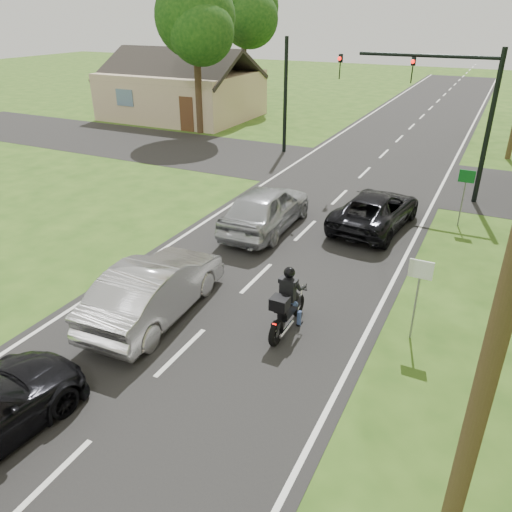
# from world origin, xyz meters

# --- Properties ---
(ground) EXTENTS (140.00, 140.00, 0.00)m
(ground) POSITION_xyz_m (0.00, 0.00, 0.00)
(ground) COLOR #2A4D15
(ground) RESTS_ON ground
(road) EXTENTS (8.00, 100.00, 0.01)m
(road) POSITION_xyz_m (0.00, 10.00, 0.01)
(road) COLOR black
(road) RESTS_ON ground
(cross_road) EXTENTS (60.00, 7.00, 0.01)m
(cross_road) POSITION_xyz_m (0.00, 16.00, 0.01)
(cross_road) COLOR black
(cross_road) RESTS_ON ground
(motorcycle_rider) EXTENTS (0.58, 2.04, 1.76)m
(motorcycle_rider) POSITION_xyz_m (1.86, 1.93, 0.69)
(motorcycle_rider) COLOR black
(motorcycle_rider) RESTS_ON ground
(dark_suv) EXTENTS (2.65, 4.94, 1.32)m
(dark_suv) POSITION_xyz_m (2.13, 9.47, 0.67)
(dark_suv) COLOR black
(dark_suv) RESTS_ON road
(silver_sedan) EXTENTS (1.94, 4.80, 1.55)m
(silver_sedan) POSITION_xyz_m (-1.46, 1.08, 0.79)
(silver_sedan) COLOR #B4B4B9
(silver_sedan) RESTS_ON road
(silver_suv) EXTENTS (2.07, 4.89, 1.65)m
(silver_suv) POSITION_xyz_m (-1.35, 7.50, 0.84)
(silver_suv) COLOR #ACAFB5
(silver_suv) RESTS_ON road
(traffic_signal) EXTENTS (6.38, 0.44, 6.00)m
(traffic_signal) POSITION_xyz_m (3.34, 14.00, 4.14)
(traffic_signal) COLOR black
(traffic_signal) RESTS_ON ground
(signal_pole_far) EXTENTS (0.20, 0.20, 6.00)m
(signal_pole_far) POSITION_xyz_m (-5.20, 18.00, 3.00)
(signal_pole_far) COLOR black
(signal_pole_far) RESTS_ON ground
(sign_white) EXTENTS (0.55, 0.07, 2.12)m
(sign_white) POSITION_xyz_m (4.70, 2.98, 1.60)
(sign_white) COLOR slate
(sign_white) RESTS_ON ground
(sign_green) EXTENTS (0.55, 0.07, 2.12)m
(sign_green) POSITION_xyz_m (4.90, 10.98, 1.60)
(sign_green) COLOR slate
(sign_green) RESTS_ON ground
(tree_left_near) EXTENTS (5.12, 4.96, 9.22)m
(tree_left_near) POSITION_xyz_m (-11.73, 19.78, 6.53)
(tree_left_near) COLOR #332316
(tree_left_near) RESTS_ON ground
(tree_left_far) EXTENTS (5.76, 5.58, 10.14)m
(tree_left_far) POSITION_xyz_m (-13.70, 29.76, 7.13)
(tree_left_far) COLOR #332316
(tree_left_far) RESTS_ON ground
(house) EXTENTS (10.20, 8.00, 4.84)m
(house) POSITION_xyz_m (-16.00, 24.00, 1.77)
(house) COLOR tan
(house) RESTS_ON ground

